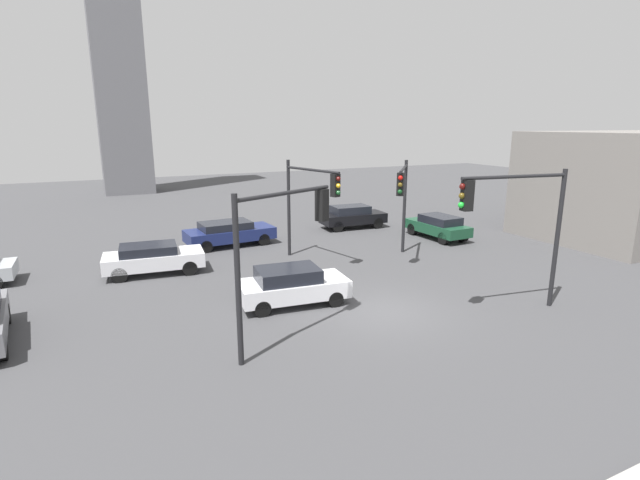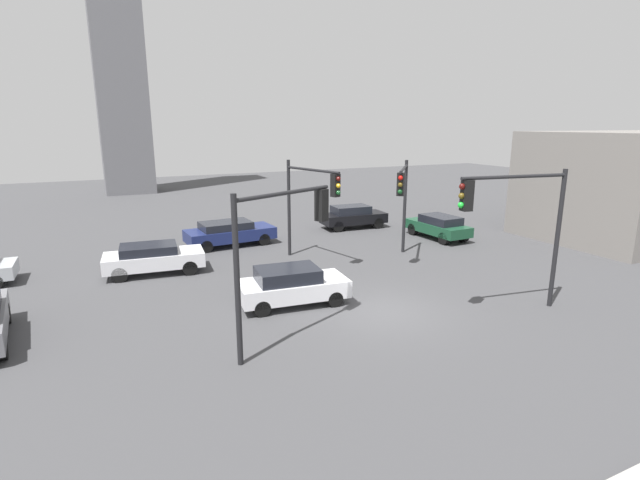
# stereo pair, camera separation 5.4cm
# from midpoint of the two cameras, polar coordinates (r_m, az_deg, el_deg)

# --- Properties ---
(ground_plane) EXTENTS (98.77, 98.77, 0.00)m
(ground_plane) POSITION_cam_midpoint_polar(r_m,az_deg,el_deg) (17.21, 7.50, -8.50)
(ground_plane) COLOR #424244
(traffic_light_0) EXTENTS (1.09, 3.77, 4.79)m
(traffic_light_0) POSITION_cam_midpoint_polar(r_m,az_deg,el_deg) (22.11, -1.13, 5.69)
(traffic_light_0) COLOR black
(traffic_light_0) RESTS_ON ground_plane
(traffic_light_1) EXTENTS (4.18, 0.83, 4.99)m
(traffic_light_1) POSITION_cam_midpoint_polar(r_m,az_deg,el_deg) (17.31, 22.18, 3.25)
(traffic_light_1) COLOR black
(traffic_light_1) RESTS_ON ground_plane
(traffic_light_2) EXTENTS (2.43, 2.89, 4.74)m
(traffic_light_2) POSITION_cam_midpoint_polar(r_m,az_deg,el_deg) (22.75, 9.82, 5.74)
(traffic_light_2) COLOR black
(traffic_light_2) RESTS_ON ground_plane
(traffic_light_3) EXTENTS (3.55, 1.72, 4.76)m
(traffic_light_3) POSITION_cam_midpoint_polar(r_m,az_deg,el_deg) (13.74, -4.37, 1.00)
(traffic_light_3) COLOR black
(traffic_light_3) RESTS_ON ground_plane
(car_0) EXTENTS (4.84, 2.24, 1.34)m
(car_0) POSITION_cam_midpoint_polar(r_m,az_deg,el_deg) (26.34, -10.92, 0.89)
(car_0) COLOR navy
(car_0) RESTS_ON ground_plane
(car_1) EXTENTS (4.13, 2.17, 1.40)m
(car_1) POSITION_cam_midpoint_polar(r_m,az_deg,el_deg) (17.52, -3.49, -5.43)
(car_1) COLOR silver
(car_1) RESTS_ON ground_plane
(car_3) EXTENTS (4.38, 2.22, 1.33)m
(car_3) POSITION_cam_midpoint_polar(r_m,az_deg,el_deg) (22.28, -19.47, -2.03)
(car_3) COLOR silver
(car_3) RESTS_ON ground_plane
(car_4) EXTENTS (1.82, 4.04, 1.36)m
(car_4) POSITION_cam_midpoint_polar(r_m,az_deg,el_deg) (28.36, 13.92, 1.65)
(car_4) COLOR #19472D
(car_4) RESTS_ON ground_plane
(car_5) EXTENTS (4.20, 1.96, 1.45)m
(car_5) POSITION_cam_midpoint_polar(r_m,az_deg,el_deg) (30.35, 3.85, 2.87)
(car_5) COLOR black
(car_5) RESTS_ON ground_plane
(building_flank) EXTENTS (11.44, 7.85, 6.06)m
(building_flank) POSITION_cam_midpoint_polar(r_m,az_deg,el_deg) (33.29, 33.28, 5.56)
(building_flank) COLOR gray
(building_flank) RESTS_ON ground_plane
(skyline_tower) EXTENTS (4.42, 4.42, 32.66)m
(skyline_tower) POSITION_cam_midpoint_polar(r_m,az_deg,el_deg) (50.81, -23.66, 23.86)
(skyline_tower) COLOR slate
(skyline_tower) RESTS_ON ground_plane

